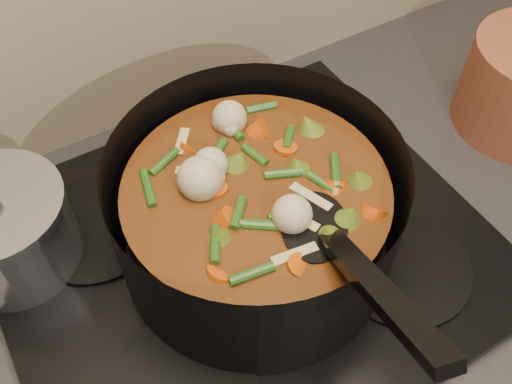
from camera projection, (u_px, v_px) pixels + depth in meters
counter at (248, 378)px, 1.13m from camera, size 2.64×0.64×0.91m
stovetop at (245, 251)px, 0.76m from camera, size 0.62×0.54×0.03m
stockpot at (256, 214)px, 0.69m from camera, size 0.46×0.53×0.25m
saucepan at (6, 231)px, 0.70m from camera, size 0.17×0.17×0.14m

